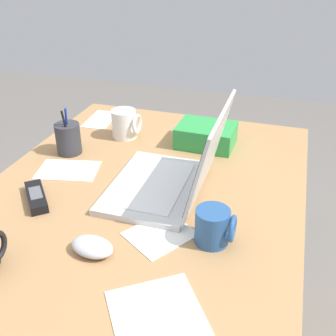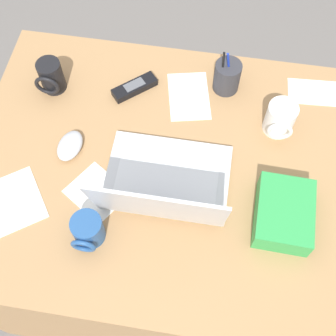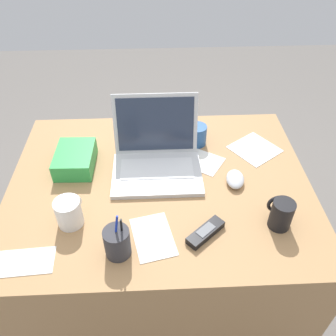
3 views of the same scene
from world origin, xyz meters
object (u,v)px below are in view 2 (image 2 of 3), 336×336
(coffee_mug_white, at_px, (51,77))
(computer_mouse, at_px, (70,146))
(pen_holder, at_px, (227,77))
(snack_bag, at_px, (284,214))
(coffee_mug_tall, at_px, (88,231))
(laptop, at_px, (165,186))
(cordless_phone, at_px, (135,87))
(coffee_mug_spare, at_px, (280,119))

(coffee_mug_white, bearing_deg, computer_mouse, 117.40)
(computer_mouse, distance_m, pen_holder, 0.51)
(snack_bag, bearing_deg, computer_mouse, -11.29)
(coffee_mug_tall, xyz_separation_m, pen_holder, (-0.30, -0.54, 0.01))
(computer_mouse, height_order, coffee_mug_tall, coffee_mug_tall)
(laptop, bearing_deg, cordless_phone, -66.07)
(laptop, xyz_separation_m, coffee_mug_tall, (0.17, 0.15, -0.01))
(laptop, relative_size, coffee_mug_white, 3.21)
(coffee_mug_white, bearing_deg, snack_bag, 155.46)
(computer_mouse, relative_size, snack_bag, 0.54)
(coffee_mug_white, bearing_deg, cordless_phone, -172.45)
(laptop, bearing_deg, coffee_mug_tall, 41.05)
(coffee_mug_white, height_order, cordless_phone, coffee_mug_white)
(laptop, xyz_separation_m, cordless_phone, (0.15, -0.34, -0.04))
(pen_holder, bearing_deg, coffee_mug_tall, 61.11)
(snack_bag, bearing_deg, coffee_mug_tall, 14.72)
(coffee_mug_white, bearing_deg, pen_holder, -170.52)
(coffee_mug_spare, height_order, cordless_phone, coffee_mug_spare)
(laptop, relative_size, cordless_phone, 2.48)
(coffee_mug_spare, xyz_separation_m, cordless_phone, (0.44, -0.07, -0.04))
(coffee_mug_white, xyz_separation_m, pen_holder, (-0.52, -0.09, -0.00))
(computer_mouse, bearing_deg, laptop, 169.61)
(laptop, relative_size, snack_bag, 1.78)
(laptop, distance_m, pen_holder, 0.41)
(coffee_mug_spare, height_order, pen_holder, pen_holder)
(pen_holder, bearing_deg, laptop, 72.08)
(laptop, xyz_separation_m, snack_bag, (-0.32, 0.02, -0.02))
(snack_bag, bearing_deg, pen_holder, -65.29)
(pen_holder, bearing_deg, computer_mouse, 34.98)
(computer_mouse, relative_size, cordless_phone, 0.75)
(coffee_mug_spare, height_order, snack_bag, coffee_mug_spare)
(coffee_mug_tall, bearing_deg, coffee_mug_spare, -138.34)
(computer_mouse, xyz_separation_m, pen_holder, (-0.42, -0.29, 0.03))
(cordless_phone, bearing_deg, snack_bag, 142.45)
(computer_mouse, height_order, pen_holder, pen_holder)
(coffee_mug_white, bearing_deg, laptop, 142.50)
(coffee_mug_spare, relative_size, snack_bag, 0.52)
(cordless_phone, bearing_deg, pen_holder, -168.81)
(laptop, bearing_deg, computer_mouse, -18.94)
(laptop, bearing_deg, pen_holder, -107.92)
(coffee_mug_white, xyz_separation_m, coffee_mug_tall, (-0.22, 0.45, -0.01))
(computer_mouse, xyz_separation_m, snack_bag, (-0.61, 0.12, 0.02))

